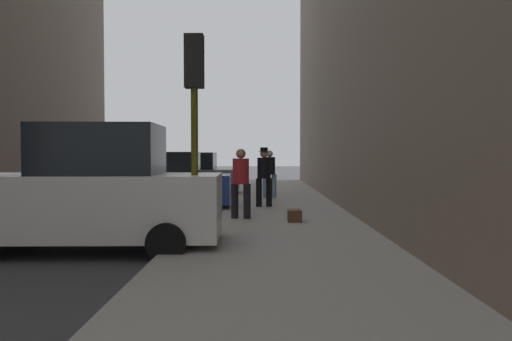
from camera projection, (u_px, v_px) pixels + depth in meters
sidewalk at (278, 232)px, 10.63m from camera, size 4.00×40.00×0.15m
parked_white_van at (92, 194)px, 8.79m from camera, size 4.66×2.17×2.25m
parked_blue_sedan at (162, 183)px, 14.91m from camera, size 4.27×2.19×1.79m
parked_gray_coupe at (188, 176)px, 20.30m from camera, size 4.22×2.09×1.79m
fire_hydrant at (224, 193)px, 15.61m from camera, size 0.42×0.22×0.70m
traffic_light at (194, 94)px, 8.46m from camera, size 0.32×0.32×3.60m
pedestrian_in_red_jacket at (241, 180)px, 12.19m from camera, size 0.53×0.50×1.71m
pedestrian_with_fedora at (264, 174)px, 14.95m from camera, size 0.53×0.50×1.78m
pedestrian_in_jeans at (270, 171)px, 17.98m from camera, size 0.51×0.42×1.71m
duffel_bag at (295, 216)px, 11.65m from camera, size 0.32×0.44×0.28m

